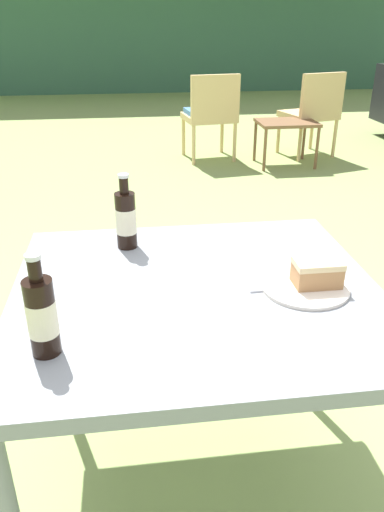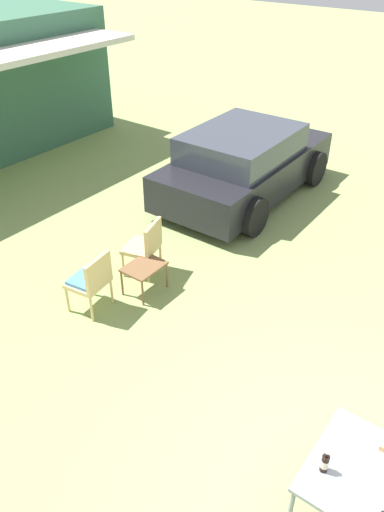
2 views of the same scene
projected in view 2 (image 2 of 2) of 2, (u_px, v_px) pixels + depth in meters
The scene contains 7 objects.
parked_car at pixel (244, 164), 9.38m from camera, with size 3.92×2.07×1.34m.
wicker_chair_cushioned at pixel (91, 279), 6.62m from camera, with size 0.56×0.53×0.87m.
wicker_chair_plain at pixel (146, 244), 7.33m from camera, with size 0.60×0.58×0.87m.
garden_side_table at pixel (144, 269), 7.01m from camera, with size 0.58×0.44×0.44m.
patio_table at pixel (365, 478), 4.07m from camera, with size 0.99×0.90×0.72m.
cola_bottle_near at pixel (325, 463), 4.01m from camera, with size 0.06×0.06×0.24m.
fork at pixel (380, 457), 4.16m from camera, with size 0.16×0.02×0.01m.
Camera 2 is at (-2.75, -0.29, 4.44)m, focal length 35.00 mm.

